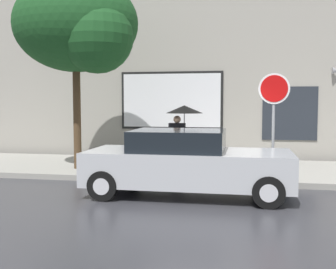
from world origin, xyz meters
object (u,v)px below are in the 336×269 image
Objects in this scene: street_tree at (80,27)px; stop_sign at (274,105)px; parked_car at (187,163)px; pedestrian_with_umbrella at (182,118)px.

stop_sign is at bearing -6.72° from street_tree.
parked_car is at bearing -32.35° from street_tree.
parked_car is 2.44× the size of pedestrian_with_umbrella.
stop_sign is (1.96, 1.50, 1.29)m from parked_car.
stop_sign reaches higher than parked_car.
street_tree is at bearing -173.76° from pedestrian_with_umbrella.
pedestrian_with_umbrella is at bearing 100.96° from parked_car.
pedestrian_with_umbrella is 0.70× the size of stop_sign.
parked_car is at bearing -79.04° from pedestrian_with_umbrella.
stop_sign is (5.30, -0.62, -2.17)m from street_tree.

